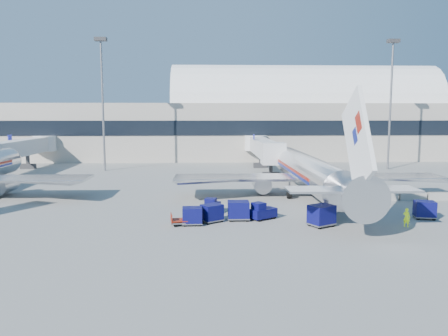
{
  "coord_description": "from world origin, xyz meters",
  "views": [
    {
      "loc": [
        -2.03,
        -46.09,
        9.75
      ],
      "look_at": [
        -0.11,
        6.0,
        3.32
      ],
      "focal_mm": 35.0,
      "sensor_mm": 36.0,
      "label": 1
    }
  ],
  "objects_px": {
    "cart_solo_near": "(321,215)",
    "ramp_worker": "(407,217)",
    "cart_train_b": "(212,213)",
    "cart_train_c": "(192,216)",
    "tug_right": "(355,204)",
    "mast_east": "(391,85)",
    "cart_solo_far": "(425,209)",
    "airliner_main": "(310,172)",
    "cart_train_a": "(238,210)",
    "barrier_far": "(441,196)",
    "tug_lead": "(262,211)",
    "barrier_mid": "(413,196)",
    "jetbridge_near": "(262,147)",
    "cart_open_red": "(182,221)",
    "mast_west": "(102,84)",
    "jetbridge_mid": "(22,148)",
    "tug_left": "(212,206)",
    "barrier_near": "(384,197)"
  },
  "relations": [
    {
      "from": "tug_right",
      "to": "tug_left",
      "type": "height_order",
      "value": "tug_right"
    },
    {
      "from": "airliner_main",
      "to": "cart_train_c",
      "type": "relative_size",
      "value": 20.01
    },
    {
      "from": "cart_solo_near",
      "to": "ramp_worker",
      "type": "bearing_deg",
      "value": -32.65
    },
    {
      "from": "airliner_main",
      "to": "barrier_far",
      "type": "bearing_deg",
      "value": -9.74
    },
    {
      "from": "jetbridge_near",
      "to": "cart_train_c",
      "type": "xyz_separation_m",
      "value": [
        -11.05,
        -39.1,
        -3.08
      ]
    },
    {
      "from": "airliner_main",
      "to": "cart_train_a",
      "type": "xyz_separation_m",
      "value": [
        -9.24,
        -11.19,
        -1.97
      ]
    },
    {
      "from": "airliner_main",
      "to": "tug_right",
      "type": "height_order",
      "value": "airliner_main"
    },
    {
      "from": "cart_train_b",
      "to": "cart_solo_near",
      "type": "xyz_separation_m",
      "value": [
        9.56,
        -1.86,
        0.14
      ]
    },
    {
      "from": "mast_east",
      "to": "tug_right",
      "type": "height_order",
      "value": "mast_east"
    },
    {
      "from": "cart_train_c",
      "to": "cart_open_red",
      "type": "xyz_separation_m",
      "value": [
        -0.88,
        -0.05,
        -0.47
      ]
    },
    {
      "from": "tug_left",
      "to": "cart_train_b",
      "type": "relative_size",
      "value": 1.14
    },
    {
      "from": "mast_east",
      "to": "tug_right",
      "type": "bearing_deg",
      "value": -117.25
    },
    {
      "from": "barrier_far",
      "to": "tug_right",
      "type": "relative_size",
      "value": 1.11
    },
    {
      "from": "cart_train_a",
      "to": "cart_solo_far",
      "type": "xyz_separation_m",
      "value": [
        17.5,
        -0.04,
        -0.06
      ]
    },
    {
      "from": "cart_train_b",
      "to": "jetbridge_near",
      "type": "bearing_deg",
      "value": 42.63
    },
    {
      "from": "airliner_main",
      "to": "jetbridge_mid",
      "type": "distance_m",
      "value": 51.62
    },
    {
      "from": "tug_right",
      "to": "cart_train_c",
      "type": "bearing_deg",
      "value": -135.92
    },
    {
      "from": "jetbridge_near",
      "to": "cart_solo_far",
      "type": "distance_m",
      "value": 39.13
    },
    {
      "from": "barrier_mid",
      "to": "cart_solo_near",
      "type": "distance_m",
      "value": 17.47
    },
    {
      "from": "barrier_far",
      "to": "cart_train_c",
      "type": "height_order",
      "value": "cart_train_c"
    },
    {
      "from": "tug_right",
      "to": "barrier_far",
      "type": "bearing_deg",
      "value": 51.7
    },
    {
      "from": "jetbridge_near",
      "to": "ramp_worker",
      "type": "distance_m",
      "value": 41.17
    },
    {
      "from": "airliner_main",
      "to": "cart_open_red",
      "type": "height_order",
      "value": "airliner_main"
    },
    {
      "from": "mast_west",
      "to": "mast_east",
      "type": "bearing_deg",
      "value": 0.0
    },
    {
      "from": "mast_east",
      "to": "cart_train_c",
      "type": "relative_size",
      "value": 12.14
    },
    {
      "from": "mast_west",
      "to": "cart_solo_near",
      "type": "distance_m",
      "value": 49.99
    },
    {
      "from": "mast_west",
      "to": "mast_east",
      "type": "relative_size",
      "value": 1.0
    },
    {
      "from": "jetbridge_mid",
      "to": "cart_train_c",
      "type": "bearing_deg",
      "value": -51.63
    },
    {
      "from": "barrier_mid",
      "to": "cart_train_c",
      "type": "relative_size",
      "value": 1.61
    },
    {
      "from": "mast_east",
      "to": "ramp_worker",
      "type": "relative_size",
      "value": 13.7
    },
    {
      "from": "barrier_far",
      "to": "cart_open_red",
      "type": "distance_m",
      "value": 30.72
    },
    {
      "from": "mast_east",
      "to": "tug_lead",
      "type": "bearing_deg",
      "value": -126.56
    },
    {
      "from": "cart_train_c",
      "to": "ramp_worker",
      "type": "height_order",
      "value": "ramp_worker"
    },
    {
      "from": "mast_west",
      "to": "airliner_main",
      "type": "bearing_deg",
      "value": -40.36
    },
    {
      "from": "barrier_far",
      "to": "barrier_near",
      "type": "bearing_deg",
      "value": 180.0
    },
    {
      "from": "mast_west",
      "to": "barrier_far",
      "type": "height_order",
      "value": "mast_west"
    },
    {
      "from": "tug_left",
      "to": "cart_train_a",
      "type": "distance_m",
      "value": 3.93
    },
    {
      "from": "tug_lead",
      "to": "barrier_mid",
      "type": "bearing_deg",
      "value": -9.76
    },
    {
      "from": "barrier_near",
      "to": "cart_train_a",
      "type": "distance_m",
      "value": 19.31
    },
    {
      "from": "tug_lead",
      "to": "airliner_main",
      "type": "bearing_deg",
      "value": 22.86
    },
    {
      "from": "jetbridge_near",
      "to": "cart_train_c",
      "type": "bearing_deg",
      "value": -105.78
    },
    {
      "from": "cart_train_c",
      "to": "tug_right",
      "type": "bearing_deg",
      "value": 14.47
    },
    {
      "from": "jetbridge_mid",
      "to": "tug_right",
      "type": "relative_size",
      "value": 10.15
    },
    {
      "from": "barrier_far",
      "to": "cart_open_red",
      "type": "relative_size",
      "value": 1.4
    },
    {
      "from": "cart_solo_far",
      "to": "cart_open_red",
      "type": "bearing_deg",
      "value": -165.23
    },
    {
      "from": "jetbridge_near",
      "to": "jetbridge_mid",
      "type": "relative_size",
      "value": 1.0
    },
    {
      "from": "jetbridge_near",
      "to": "mast_west",
      "type": "height_order",
      "value": "mast_west"
    },
    {
      "from": "cart_solo_far",
      "to": "mast_east",
      "type": "bearing_deg",
      "value": 82.96
    },
    {
      "from": "cart_train_b",
      "to": "tug_lead",
      "type": "bearing_deg",
      "value": -23.1
    },
    {
      "from": "cart_train_b",
      "to": "cart_solo_near",
      "type": "bearing_deg",
      "value": -44.67
    }
  ]
}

